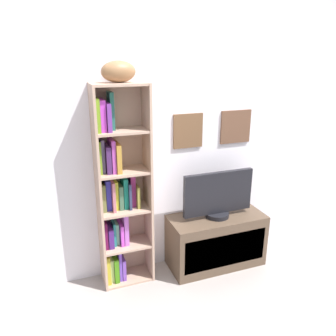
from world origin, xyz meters
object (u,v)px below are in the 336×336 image
(tv_stand, at_px, (216,240))
(football, at_px, (118,72))
(bookshelf, at_px, (118,193))
(television, at_px, (218,195))

(tv_stand, bearing_deg, football, 175.13)
(bookshelf, relative_size, football, 6.57)
(football, distance_m, tv_stand, 1.78)
(tv_stand, xyz_separation_m, television, (-0.00, 0.00, 0.47))
(bookshelf, xyz_separation_m, football, (0.04, -0.03, 0.98))
(bookshelf, bearing_deg, television, -6.35)
(bookshelf, bearing_deg, football, -33.24)
(bookshelf, height_order, tv_stand, bookshelf)
(football, bearing_deg, bookshelf, 146.76)
(tv_stand, distance_m, television, 0.47)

